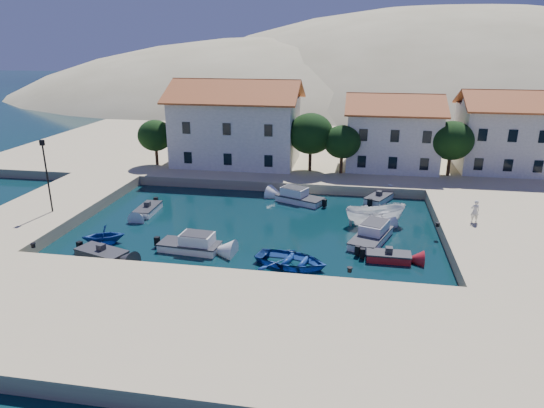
{
  "coord_description": "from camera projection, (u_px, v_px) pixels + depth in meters",
  "views": [
    {
      "loc": [
        7.9,
        -27.46,
        15.08
      ],
      "look_at": [
        1.32,
        10.31,
        2.0
      ],
      "focal_mm": 32.0,
      "sensor_mm": 36.0,
      "label": 1
    }
  ],
  "objects": [
    {
      "name": "ground",
      "position": [
        225.0,
        282.0,
        31.75
      ],
      "size": [
        400.0,
        400.0,
        0.0
      ],
      "primitive_type": "plane",
      "color": "black",
      "rests_on": "ground"
    },
    {
      "name": "quay_south",
      "position": [
        196.0,
        326.0,
        26.0
      ],
      "size": [
        52.0,
        12.0,
        1.0
      ],
      "primitive_type": "cube",
      "color": "#C4B286",
      "rests_on": "ground"
    },
    {
      "name": "quay_east",
      "position": [
        514.0,
        237.0,
        37.58
      ],
      "size": [
        11.0,
        20.0,
        1.0
      ],
      "primitive_type": "cube",
      "color": "#C4B286",
      "rests_on": "ground"
    },
    {
      "name": "quay_west",
      "position": [
        52.0,
        208.0,
        44.01
      ],
      "size": [
        8.0,
        20.0,
        1.0
      ],
      "primitive_type": "cube",
      "color": "#C4B286",
      "rests_on": "ground"
    },
    {
      "name": "quay_north",
      "position": [
        311.0,
        151.0,
        66.7
      ],
      "size": [
        80.0,
        36.0,
        1.0
      ],
      "primitive_type": "cube",
      "color": "#C4B286",
      "rests_on": "ground"
    },
    {
      "name": "hills",
      "position": [
        395.0,
        169.0,
        151.21
      ],
      "size": [
        254.0,
        176.0,
        99.0
      ],
      "color": "tan",
      "rests_on": "ground"
    },
    {
      "name": "building_left",
      "position": [
        237.0,
        121.0,
        56.92
      ],
      "size": [
        14.7,
        9.45,
        9.7
      ],
      "color": "beige",
      "rests_on": "quay_north"
    },
    {
      "name": "building_mid",
      "position": [
        392.0,
        130.0,
        55.15
      ],
      "size": [
        10.5,
        8.4,
        8.3
      ],
      "color": "beige",
      "rests_on": "quay_north"
    },
    {
      "name": "building_right",
      "position": [
        502.0,
        130.0,
        54.05
      ],
      "size": [
        9.45,
        8.4,
        8.8
      ],
      "color": "beige",
      "rests_on": "quay_north"
    },
    {
      "name": "trees",
      "position": [
        324.0,
        137.0,
        53.19
      ],
      "size": [
        37.3,
        5.3,
        6.45
      ],
      "color": "#382314",
      "rests_on": "quay_north"
    },
    {
      "name": "lamppost",
      "position": [
        46.0,
        169.0,
        40.52
      ],
      "size": [
        0.35,
        0.25,
        6.22
      ],
      "color": "black",
      "rests_on": "quay_west"
    },
    {
      "name": "bollards",
      "position": [
        277.0,
        245.0,
        34.53
      ],
      "size": [
        29.36,
        9.56,
        0.3
      ],
      "color": "black",
      "rests_on": "ground"
    },
    {
      "name": "motorboat_grey_sw",
      "position": [
        102.0,
        254.0,
        35.15
      ],
      "size": [
        4.2,
        2.84,
        1.25
      ],
      "rotation": [
        0.0,
        0.0,
        -0.32
      ],
      "color": "#2D2E32",
      "rests_on": "ground"
    },
    {
      "name": "cabin_cruiser_south",
      "position": [
        190.0,
        245.0,
        36.3
      ],
      "size": [
        4.72,
        2.33,
        1.6
      ],
      "rotation": [
        0.0,
        0.0,
        -0.08
      ],
      "color": "white",
      "rests_on": "ground"
    },
    {
      "name": "rowboat_south",
      "position": [
        291.0,
        265.0,
        34.07
      ],
      "size": [
        5.91,
        4.83,
        1.07
      ],
      "primitive_type": "imported",
      "rotation": [
        0.0,
        0.0,
        1.33
      ],
      "color": "#1A4092",
      "rests_on": "ground"
    },
    {
      "name": "motorboat_red_se",
      "position": [
        388.0,
        257.0,
        34.66
      ],
      "size": [
        3.15,
        1.44,
        1.25
      ],
      "rotation": [
        0.0,
        0.0,
        -0.01
      ],
      "color": "maroon",
      "rests_on": "ground"
    },
    {
      "name": "cabin_cruiser_east",
      "position": [
        371.0,
        236.0,
        37.86
      ],
      "size": [
        3.71,
        5.59,
        1.6
      ],
      "rotation": [
        0.0,
        0.0,
        1.23
      ],
      "color": "white",
      "rests_on": "ground"
    },
    {
      "name": "boat_east",
      "position": [
        375.0,
        225.0,
        41.49
      ],
      "size": [
        5.45,
        3.1,
        1.99
      ],
      "primitive_type": "imported",
      "rotation": [
        0.0,
        0.0,
        1.81
      ],
      "color": "white",
      "rests_on": "ground"
    },
    {
      "name": "motorboat_white_ne",
      "position": [
        379.0,
        198.0,
        47.39
      ],
      "size": [
        3.04,
        3.89,
        1.25
      ],
      "rotation": [
        0.0,
        0.0,
        1.11
      ],
      "color": "white",
      "rests_on": "ground"
    },
    {
      "name": "rowboat_west",
      "position": [
        104.0,
        243.0,
        37.7
      ],
      "size": [
        3.96,
        3.74,
        1.65
      ],
      "primitive_type": "imported",
      "rotation": [
        0.0,
        0.0,
        -1.15
      ],
      "color": "#1A4092",
      "rests_on": "ground"
    },
    {
      "name": "motorboat_white_west",
      "position": [
        148.0,
        210.0,
        44.29
      ],
      "size": [
        1.67,
        3.57,
        1.25
      ],
      "rotation": [
        0.0,
        0.0,
        -1.54
      ],
      "color": "white",
      "rests_on": "ground"
    },
    {
      "name": "cabin_cruiser_north",
      "position": [
        300.0,
        198.0,
        47.02
      ],
      "size": [
        4.98,
        3.6,
        1.6
      ],
      "rotation": [
        0.0,
        0.0,
        2.73
      ],
      "color": "white",
      "rests_on": "ground"
    },
    {
      "name": "pedestrian",
      "position": [
        475.0,
        211.0,
        39.01
      ],
      "size": [
        0.73,
        0.54,
        1.86
      ],
      "primitive_type": "imported",
      "rotation": [
        0.0,
        0.0,
        3.28
      ],
      "color": "silver",
      "rests_on": "quay_east"
    }
  ]
}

